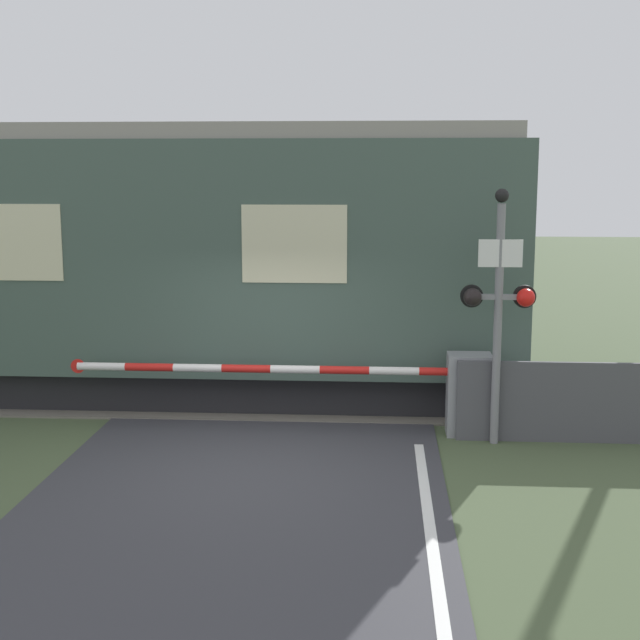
# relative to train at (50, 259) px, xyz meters

# --- Properties ---
(ground_plane) EXTENTS (80.00, 80.00, 0.00)m
(ground_plane) POSITION_rel_train_xyz_m (3.77, -3.57, -2.20)
(ground_plane) COLOR #475638
(track_bed) EXTENTS (36.00, 3.20, 0.13)m
(track_bed) POSITION_rel_train_xyz_m (3.77, 0.00, -2.17)
(track_bed) COLOR #666056
(track_bed) RESTS_ON ground_plane
(train) EXTENTS (14.96, 2.95, 4.30)m
(train) POSITION_rel_train_xyz_m (0.00, 0.00, 0.00)
(train) COLOR black
(train) RESTS_ON ground_plane
(crossing_barrier) EXTENTS (5.89, 0.44, 1.13)m
(crossing_barrier) POSITION_rel_train_xyz_m (6.07, -1.98, -1.57)
(crossing_barrier) COLOR gray
(crossing_barrier) RESTS_ON ground_plane
(signal_post) EXTENTS (0.99, 0.26, 3.39)m
(signal_post) POSITION_rel_train_xyz_m (6.89, -2.36, -0.26)
(signal_post) COLOR gray
(signal_post) RESTS_ON ground_plane
(roadside_fence) EXTENTS (3.51, 0.06, 1.10)m
(roadside_fence) POSITION_rel_train_xyz_m (8.14, -2.25, -1.65)
(roadside_fence) COLOR #4C4C51
(roadside_fence) RESTS_ON ground_plane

